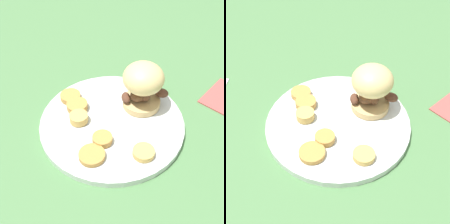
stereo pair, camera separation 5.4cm
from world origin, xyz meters
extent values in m
plane|color=#4C7A47|center=(0.00, 0.00, 0.00)|extent=(4.00, 4.00, 0.00)
cylinder|color=silver|center=(0.00, 0.00, 0.01)|extent=(0.30, 0.30, 0.01)
torus|color=silver|center=(0.00, 0.00, 0.01)|extent=(0.29, 0.29, 0.01)
cylinder|color=tan|center=(-0.08, -0.01, 0.02)|extent=(0.08, 0.08, 0.01)
ellipsoid|color=brown|center=(-0.08, -0.01, 0.04)|extent=(0.06, 0.05, 0.02)
ellipsoid|color=brown|center=(-0.08, -0.01, 0.04)|extent=(0.04, 0.04, 0.02)
ellipsoid|color=#563323|center=(-0.12, 0.01, 0.04)|extent=(0.04, 0.04, 0.02)
ellipsoid|color=#4C281E|center=(-0.08, -0.01, 0.04)|extent=(0.03, 0.04, 0.01)
ellipsoid|color=#4C281E|center=(-0.11, -0.04, 0.04)|extent=(0.05, 0.05, 0.02)
ellipsoid|color=#563323|center=(-0.05, -0.02, 0.04)|extent=(0.03, 0.03, 0.02)
ellipsoid|color=#E5C17F|center=(-0.08, -0.01, 0.09)|extent=(0.08, 0.08, 0.06)
cylinder|color=#BC8942|center=(0.04, 0.04, 0.02)|extent=(0.04, 0.04, 0.01)
cylinder|color=tan|center=(-0.01, 0.10, 0.02)|extent=(0.04, 0.04, 0.01)
cylinder|color=tan|center=(0.06, -0.03, 0.02)|extent=(0.04, 0.04, 0.02)
cylinder|color=#BC8942|center=(0.04, -0.11, 0.02)|extent=(0.04, 0.04, 0.01)
cylinder|color=#BC8942|center=(0.05, -0.07, 0.02)|extent=(0.04, 0.04, 0.01)
cylinder|color=#BC8942|center=(0.08, 0.06, 0.02)|extent=(0.05, 0.05, 0.01)
cube|color=#B24C47|center=(-0.27, 0.05, 0.00)|extent=(0.13, 0.10, 0.01)
camera|label=1|loc=(0.23, 0.38, 0.48)|focal=50.00mm
camera|label=2|loc=(0.18, 0.40, 0.48)|focal=50.00mm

